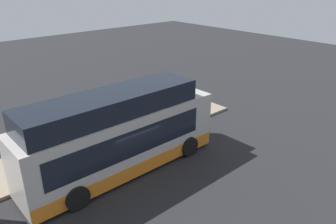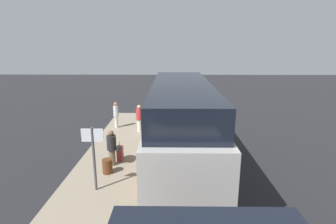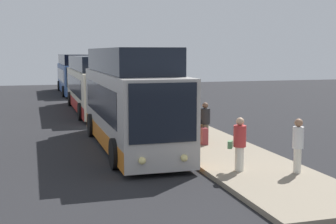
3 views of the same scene
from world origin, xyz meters
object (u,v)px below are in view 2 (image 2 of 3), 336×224
at_px(passenger_waiting, 112,147).
at_px(trash_bin, 107,166).
at_px(suitcase, 120,153).
at_px(sign_post, 93,150).
at_px(passenger_with_bags, 139,117).
at_px(passenger_boarding, 116,114).
at_px(bus_lead, 181,135).

height_order(passenger_waiting, trash_bin, passenger_waiting).
relative_size(suitcase, sign_post, 0.37).
distance_m(passenger_with_bags, sign_post, 7.26).
height_order(passenger_waiting, passenger_with_bags, passenger_with_bags).
bearing_deg(suitcase, trash_bin, 167.36).
bearing_deg(passenger_waiting, passenger_with_bags, 178.26).
height_order(passenger_with_bags, trash_bin, passenger_with_bags).
xyz_separation_m(suitcase, sign_post, (-2.73, 0.43, 1.31)).
bearing_deg(suitcase, passenger_boarding, 13.40).
height_order(passenger_boarding, sign_post, sign_post).
bearing_deg(passenger_with_bags, suitcase, 25.53).
bearing_deg(bus_lead, trash_bin, 94.78).
relative_size(bus_lead, passenger_waiting, 6.05).
bearing_deg(sign_post, passenger_waiting, -4.61).
height_order(passenger_boarding, passenger_waiting, passenger_boarding).
relative_size(bus_lead, passenger_boarding, 5.88).
distance_m(passenger_waiting, trash_bin, 1.00).
xyz_separation_m(passenger_with_bags, sign_post, (-7.18, 0.87, 0.72)).
bearing_deg(suitcase, sign_post, 171.10).
bearing_deg(passenger_waiting, sign_post, 1.56).
bearing_deg(trash_bin, bus_lead, -85.22).
distance_m(bus_lead, passenger_waiting, 3.32).
relative_size(bus_lead, trash_bin, 15.92).
relative_size(passenger_waiting, passenger_with_bags, 0.97).
xyz_separation_m(bus_lead, passenger_boarding, (6.30, 4.16, -0.74)).
xyz_separation_m(passenger_boarding, trash_bin, (-6.57, -0.94, -0.64)).
bearing_deg(sign_post, trash_bin, -5.15).
height_order(passenger_waiting, sign_post, sign_post).
relative_size(bus_lead, passenger_with_bags, 5.88).
bearing_deg(suitcase, bus_lead, -110.37).
relative_size(passenger_boarding, suitcase, 1.87).
distance_m(passenger_boarding, trash_bin, 6.67).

